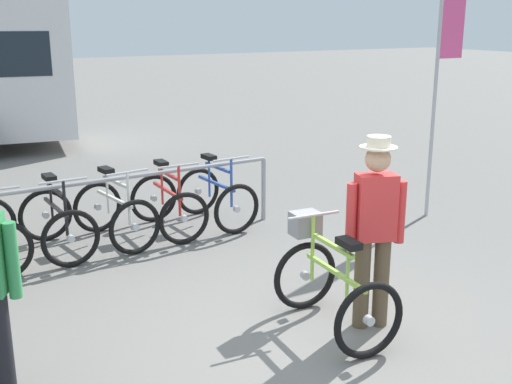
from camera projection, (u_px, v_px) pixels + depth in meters
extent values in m
plane|color=slate|center=(322.00, 344.00, 5.41)|extent=(80.00, 80.00, 0.00)
cylinder|color=#99999E|center=(264.00, 189.00, 8.62)|extent=(0.06, 0.06, 0.85)
cylinder|color=#99999E|center=(127.00, 177.00, 7.52)|extent=(3.85, 0.22, 0.05)
torus|color=black|center=(1.00, 251.00, 6.61)|extent=(0.66, 0.07, 0.66)
cylinder|color=#B7B7BC|center=(1.00, 251.00, 6.61)|extent=(0.08, 0.06, 0.08)
torus|color=black|center=(46.00, 215.00, 7.81)|extent=(0.66, 0.10, 0.66)
cylinder|color=#B7B7BC|center=(46.00, 215.00, 7.81)|extent=(0.08, 0.07, 0.08)
torus|color=black|center=(71.00, 239.00, 6.98)|extent=(0.66, 0.10, 0.66)
cylinder|color=#B7B7BC|center=(71.00, 239.00, 6.98)|extent=(0.08, 0.07, 0.08)
cube|color=black|center=(56.00, 208.00, 7.34)|extent=(0.09, 0.92, 0.04)
cube|color=black|center=(56.00, 190.00, 7.24)|extent=(0.07, 0.61, 0.04)
cylinder|color=black|center=(51.00, 200.00, 7.47)|extent=(0.03, 0.03, 0.55)
cube|color=black|center=(49.00, 177.00, 7.40)|extent=(0.13, 0.25, 0.06)
cylinder|color=black|center=(65.00, 209.00, 7.00)|extent=(0.03, 0.03, 0.63)
cylinder|color=#B7B7BC|center=(63.00, 181.00, 6.91)|extent=(0.52, 0.06, 0.03)
torus|color=black|center=(98.00, 207.00, 8.14)|extent=(0.66, 0.16, 0.66)
cylinder|color=#B7B7BC|center=(98.00, 207.00, 8.14)|extent=(0.09, 0.07, 0.08)
torus|color=black|center=(135.00, 227.00, 7.37)|extent=(0.66, 0.16, 0.66)
cylinder|color=#B7B7BC|center=(135.00, 227.00, 7.37)|extent=(0.09, 0.07, 0.08)
cube|color=silver|center=(114.00, 199.00, 7.69)|extent=(0.17, 0.91, 0.04)
cube|color=silver|center=(115.00, 182.00, 7.60)|extent=(0.13, 0.61, 0.04)
cylinder|color=silver|center=(107.00, 192.00, 7.82)|extent=(0.03, 0.03, 0.55)
cube|color=black|center=(106.00, 170.00, 7.75)|extent=(0.15, 0.26, 0.06)
cylinder|color=silver|center=(129.00, 199.00, 7.38)|extent=(0.03, 0.03, 0.63)
cylinder|color=#B7B7BC|center=(127.00, 172.00, 7.29)|extent=(0.52, 0.11, 0.03)
torus|color=black|center=(154.00, 198.00, 8.54)|extent=(0.66, 0.10, 0.66)
cylinder|color=#B7B7BC|center=(154.00, 198.00, 8.54)|extent=(0.08, 0.06, 0.08)
torus|color=black|center=(184.00, 218.00, 7.68)|extent=(0.66, 0.10, 0.66)
cylinder|color=#B7B7BC|center=(184.00, 218.00, 7.68)|extent=(0.08, 0.06, 0.08)
cube|color=red|center=(167.00, 191.00, 8.05)|extent=(0.04, 0.92, 0.04)
cube|color=red|center=(168.00, 174.00, 7.95)|extent=(0.04, 0.61, 0.04)
cylinder|color=red|center=(162.00, 184.00, 8.19)|extent=(0.03, 0.03, 0.55)
cube|color=black|center=(161.00, 163.00, 8.12)|extent=(0.12, 0.24, 0.06)
cylinder|color=red|center=(179.00, 191.00, 7.70)|extent=(0.03, 0.03, 0.63)
cylinder|color=#B7B7BC|center=(178.00, 166.00, 7.62)|extent=(0.52, 0.03, 0.03)
torus|color=black|center=(198.00, 191.00, 8.88)|extent=(0.66, 0.13, 0.66)
cylinder|color=#B7B7BC|center=(198.00, 191.00, 8.88)|extent=(0.08, 0.07, 0.08)
torus|color=black|center=(237.00, 209.00, 8.06)|extent=(0.66, 0.13, 0.66)
cylinder|color=#B7B7BC|center=(237.00, 209.00, 8.06)|extent=(0.08, 0.07, 0.08)
cube|color=#2D56B7|center=(216.00, 183.00, 8.41)|extent=(0.10, 0.92, 0.04)
cube|color=#2D56B7|center=(218.00, 168.00, 8.31)|extent=(0.08, 0.61, 0.04)
cylinder|color=#2D56B7|center=(209.00, 177.00, 8.54)|extent=(0.03, 0.03, 0.55)
cube|color=black|center=(209.00, 157.00, 8.47)|extent=(0.14, 0.25, 0.06)
cylinder|color=#2D56B7|center=(231.00, 183.00, 8.07)|extent=(0.03, 0.03, 0.63)
cylinder|color=#B7B7BC|center=(231.00, 159.00, 7.99)|extent=(0.52, 0.07, 0.03)
torus|color=black|center=(369.00, 321.00, 5.10)|extent=(0.66, 0.10, 0.66)
cylinder|color=#B7B7BC|center=(369.00, 321.00, 5.10)|extent=(0.08, 0.06, 0.08)
torus|color=black|center=(305.00, 276.00, 5.99)|extent=(0.66, 0.10, 0.66)
cylinder|color=#B7B7BC|center=(305.00, 276.00, 5.99)|extent=(0.08, 0.06, 0.08)
cube|color=#9ED14C|center=(335.00, 272.00, 5.48)|extent=(0.09, 0.92, 0.04)
cube|color=#9ED14C|center=(333.00, 246.00, 5.47)|extent=(0.07, 0.61, 0.04)
cylinder|color=#9ED14C|center=(348.00, 274.00, 5.31)|extent=(0.03, 0.03, 0.55)
cube|color=black|center=(349.00, 243.00, 5.24)|extent=(0.13, 0.25, 0.06)
cylinder|color=#9ED14C|center=(313.00, 248.00, 5.80)|extent=(0.03, 0.03, 0.63)
cylinder|color=#B7B7BC|center=(313.00, 215.00, 5.71)|extent=(0.52, 0.06, 0.03)
cube|color=gray|center=(305.00, 223.00, 5.87)|extent=(0.27, 0.22, 0.22)
cylinder|color=brown|center=(381.00, 282.00, 5.64)|extent=(0.14, 0.14, 0.82)
cylinder|color=brown|center=(362.00, 284.00, 5.61)|extent=(0.14, 0.14, 0.82)
cube|color=red|center=(375.00, 207.00, 5.44)|extent=(0.39, 0.30, 0.58)
cylinder|color=red|center=(400.00, 212.00, 5.47)|extent=(0.09, 0.09, 0.55)
cylinder|color=red|center=(351.00, 215.00, 5.40)|extent=(0.09, 0.09, 0.55)
sphere|color=tan|center=(378.00, 159.00, 5.33)|extent=(0.22, 0.22, 0.22)
cylinder|color=beige|center=(379.00, 147.00, 5.30)|extent=(0.32, 0.32, 0.02)
cylinder|color=beige|center=(379.00, 141.00, 5.29)|extent=(0.20, 0.20, 0.09)
cylinder|color=black|center=(2.00, 347.00, 4.54)|extent=(0.14, 0.14, 0.82)
cylinder|color=#338C4C|center=(13.00, 260.00, 4.39)|extent=(0.09, 0.09, 0.55)
cylinder|color=#B2B2B7|center=(434.00, 101.00, 8.48)|extent=(0.05, 0.05, 3.20)
cube|color=#E54C8C|center=(453.00, 19.00, 8.30)|extent=(0.40, 0.03, 1.00)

